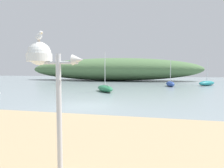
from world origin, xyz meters
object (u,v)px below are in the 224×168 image
Objects in this scene: mast_structure at (44,64)px; sailboat_mid_channel at (105,88)px; seagull_on_radar at (39,36)px; sailboat_east_reach at (207,83)px; sailboat_outer_mooring at (170,84)px.

sailboat_mid_channel is at bearing 101.02° from mast_structure.
sailboat_mid_channel is (-3.49, 18.49, -2.96)m from seagull_on_radar.
mast_structure is 18.97m from sailboat_mid_channel.
sailboat_mid_channel is (-13.63, -12.57, 0.00)m from sailboat_east_reach.
sailboat_outer_mooring is (4.31, 27.79, -2.94)m from seagull_on_radar.
mast_structure is 0.65× the size of sailboat_mid_channel.
sailboat_mid_channel reaches higher than seagull_on_radar.
mast_structure is at bearing 4.56° from seagull_on_radar.
seagull_on_radar is at bearing -108.09° from sailboat_east_reach.
sailboat_outer_mooring reaches higher than mast_structure.
sailboat_outer_mooring is 0.86× the size of sailboat_mid_channel.
seagull_on_radar is 0.07× the size of sailboat_mid_channel.
sailboat_east_reach reaches higher than mast_structure.
sailboat_mid_channel reaches higher than sailboat_outer_mooring.
sailboat_east_reach reaches higher than sailboat_outer_mooring.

